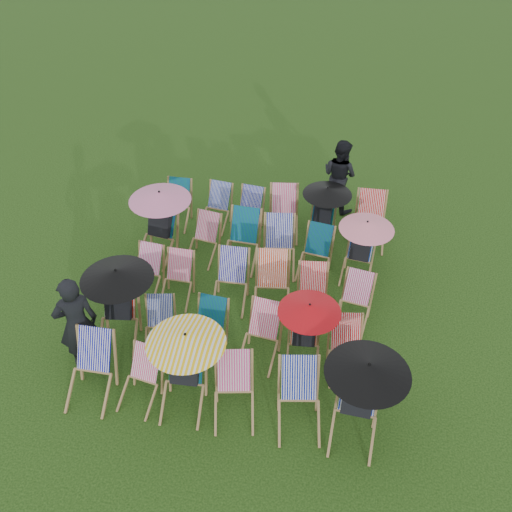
% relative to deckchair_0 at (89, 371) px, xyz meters
% --- Properties ---
extents(ground, '(100.00, 100.00, 0.00)m').
position_rel_deckchair_0_xyz_m(ground, '(1.95, 2.32, -0.51)').
color(ground, black).
rests_on(ground, ground).
extents(deckchair_0, '(0.69, 0.95, 1.01)m').
position_rel_deckchair_0_xyz_m(deckchair_0, '(0.00, 0.00, 0.00)').
color(deckchair_0, '#9E7949').
rests_on(deckchair_0, ground).
extents(deckchair_1, '(0.67, 0.85, 0.84)m').
position_rel_deckchair_0_xyz_m(deckchair_1, '(0.78, 0.05, -0.09)').
color(deckchair_1, '#9E7949').
rests_on(deckchair_1, ground).
extents(deckchair_2, '(1.18, 1.24, 1.39)m').
position_rel_deckchair_0_xyz_m(deckchair_2, '(1.48, 0.14, 0.23)').
color(deckchair_2, '#9E7949').
rests_on(deckchair_2, ground).
extents(deckchair_3, '(0.79, 0.98, 0.94)m').
position_rel_deckchair_0_xyz_m(deckchair_3, '(2.25, 0.08, -0.03)').
color(deckchair_3, '#9E7949').
rests_on(deckchair_3, ground).
extents(deckchair_4, '(0.81, 1.02, 0.99)m').
position_rel_deckchair_0_xyz_m(deckchair_4, '(3.23, 0.10, -0.01)').
color(deckchair_4, '#9E7949').
rests_on(deckchair_4, ground).
extents(deckchair_5, '(1.20, 1.25, 1.42)m').
position_rel_deckchair_0_xyz_m(deckchair_5, '(4.06, 0.09, 0.24)').
color(deckchair_5, '#9E7949').
rests_on(deckchair_5, ground).
extents(deckchair_6, '(1.20, 1.29, 1.42)m').
position_rel_deckchair_0_xyz_m(deckchair_6, '(0.01, 1.22, 0.25)').
color(deckchair_6, '#9E7949').
rests_on(deckchair_6, ground).
extents(deckchair_7, '(0.68, 0.84, 0.82)m').
position_rel_deckchair_0_xyz_m(deckchair_7, '(0.71, 1.18, -0.10)').
color(deckchair_7, '#9E7949').
rests_on(deckchair_7, ground).
extents(deckchair_8, '(0.64, 0.85, 0.88)m').
position_rel_deckchair_0_xyz_m(deckchair_8, '(1.54, 1.22, -0.07)').
color(deckchair_8, '#9E7949').
rests_on(deckchair_8, ground).
extents(deckchair_9, '(0.71, 0.91, 0.92)m').
position_rel_deckchair_0_xyz_m(deckchair_9, '(2.43, 1.25, -0.05)').
color(deckchair_9, '#9E7949').
rests_on(deckchair_9, ground).
extents(deckchair_10, '(1.01, 1.07, 1.20)m').
position_rel_deckchair_0_xyz_m(deckchair_10, '(3.15, 1.30, 0.13)').
color(deckchair_10, '#9E7949').
rests_on(deckchair_10, ground).
extents(deckchair_11, '(0.72, 0.91, 0.89)m').
position_rel_deckchair_0_xyz_m(deckchair_11, '(3.83, 1.23, -0.06)').
color(deckchair_11, '#9E7949').
rests_on(deckchair_11, ground).
extents(deckchair_12, '(0.62, 0.82, 0.84)m').
position_rel_deckchair_0_xyz_m(deckchair_12, '(0.03, 2.42, -0.08)').
color(deckchair_12, '#9E7949').
rests_on(deckchair_12, ground).
extents(deckchair_13, '(0.56, 0.79, 0.85)m').
position_rel_deckchair_0_xyz_m(deckchair_13, '(0.65, 2.34, -0.08)').
color(deckchair_13, '#9E7949').
rests_on(deckchair_13, ground).
extents(deckchair_14, '(0.66, 0.90, 0.95)m').
position_rel_deckchair_0_xyz_m(deckchair_14, '(1.64, 2.43, -0.03)').
color(deckchair_14, '#9E7949').
rests_on(deckchair_14, ground).
extents(deckchair_15, '(0.79, 1.01, 1.01)m').
position_rel_deckchair_0_xyz_m(deckchair_15, '(2.41, 2.42, -0.00)').
color(deckchair_15, '#9E7949').
rests_on(deckchair_15, ground).
extents(deckchair_16, '(0.69, 0.88, 0.88)m').
position_rel_deckchair_0_xyz_m(deckchair_16, '(3.15, 2.41, -0.06)').
color(deckchair_16, '#9E7949').
rests_on(deckchair_16, ground).
extents(deckchair_17, '(0.70, 0.88, 0.87)m').
position_rel_deckchair_0_xyz_m(deckchair_17, '(3.88, 2.37, -0.07)').
color(deckchair_17, '#9E7949').
rests_on(deckchair_17, ground).
extents(deckchair_18, '(1.20, 1.28, 1.43)m').
position_rel_deckchair_0_xyz_m(deckchair_18, '(-0.06, 3.51, 0.25)').
color(deckchair_18, '#9E7949').
rests_on(deckchair_18, ground).
extents(deckchair_19, '(0.68, 0.86, 0.86)m').
position_rel_deckchair_0_xyz_m(deckchair_19, '(0.81, 3.58, -0.08)').
color(deckchair_19, '#9E7949').
rests_on(deckchair_19, ground).
extents(deckchair_20, '(0.70, 0.95, 1.01)m').
position_rel_deckchair_0_xyz_m(deckchair_20, '(1.60, 3.59, 0.00)').
color(deckchair_20, '#9E7949').
rests_on(deckchair_20, ground).
extents(deckchair_21, '(0.79, 1.00, 0.99)m').
position_rel_deckchair_0_xyz_m(deckchair_21, '(2.35, 3.55, -0.01)').
color(deckchair_21, '#9E7949').
rests_on(deckchair_21, ground).
extents(deckchair_22, '(0.71, 0.90, 0.90)m').
position_rel_deckchair_0_xyz_m(deckchair_22, '(3.06, 3.55, -0.06)').
color(deckchair_22, '#9E7949').
rests_on(deckchair_22, ground).
extents(deckchair_23, '(1.03, 1.09, 1.22)m').
position_rel_deckchair_0_xyz_m(deckchair_23, '(3.90, 3.63, 0.14)').
color(deckchair_23, '#9E7949').
rests_on(deckchair_23, ground).
extents(deckchair_24, '(0.60, 0.83, 0.89)m').
position_rel_deckchair_0_xyz_m(deckchair_24, '(-0.07, 4.61, -0.06)').
color(deckchair_24, '#9E7949').
rests_on(deckchair_24, ground).
extents(deckchair_25, '(0.65, 0.85, 0.86)m').
position_rel_deckchair_0_xyz_m(deckchair_25, '(0.79, 4.69, -0.08)').
color(deckchair_25, '#9E7949').
rests_on(deckchair_25, ground).
extents(deckchair_26, '(0.64, 0.84, 0.86)m').
position_rel_deckchair_0_xyz_m(deckchair_26, '(1.50, 4.67, -0.08)').
color(deckchair_26, '#9E7949').
rests_on(deckchair_26, ground).
extents(deckchair_27, '(0.77, 0.98, 0.97)m').
position_rel_deckchair_0_xyz_m(deckchair_27, '(2.26, 4.68, -0.02)').
color(deckchair_27, '#9E7949').
rests_on(deckchair_27, ground).
extents(deckchair_28, '(1.00, 1.04, 1.18)m').
position_rel_deckchair_0_xyz_m(deckchair_28, '(3.07, 4.67, 0.12)').
color(deckchair_28, '#9E7949').
rests_on(deckchair_28, ground).
extents(deckchair_29, '(0.71, 0.96, 1.00)m').
position_rel_deckchair_0_xyz_m(deckchair_29, '(4.04, 4.74, -0.00)').
color(deckchair_29, '#9E7949').
rests_on(deckchair_29, ground).
extents(person_left, '(0.79, 0.73, 1.82)m').
position_rel_deckchair_0_xyz_m(person_left, '(-0.37, 0.56, 0.40)').
color(person_left, black).
rests_on(person_left, ground).
extents(person_rear, '(1.03, 0.98, 1.67)m').
position_rel_deckchair_0_xyz_m(person_rear, '(3.29, 5.85, 0.33)').
color(person_rear, black).
rests_on(person_rear, ground).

